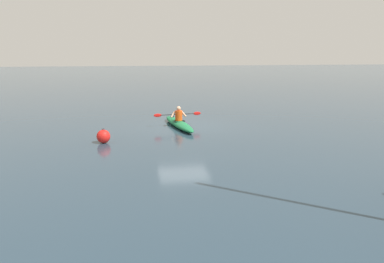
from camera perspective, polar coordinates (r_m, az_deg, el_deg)
ground_plane at (r=19.41m, az=-1.25°, el=0.80°), size 160.00×160.00×0.00m
kayak at (r=19.18m, az=-1.92°, el=1.15°), size 1.23×4.36×0.31m
kayaker at (r=19.15m, az=-1.96°, el=2.48°), size 2.39×0.56×0.70m
mooring_buoy_white_far at (r=16.18m, az=-12.76°, el=-0.69°), size 0.55×0.55×0.59m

